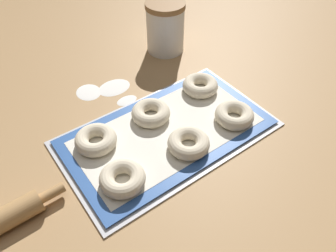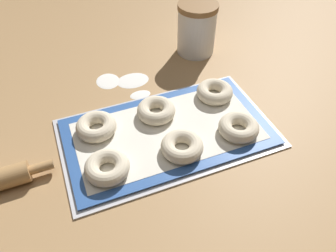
{
  "view_description": "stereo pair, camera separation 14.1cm",
  "coord_description": "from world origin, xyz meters",
  "px_view_note": "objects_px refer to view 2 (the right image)",
  "views": [
    {
      "loc": [
        -0.33,
        -0.46,
        0.58
      ],
      "look_at": [
        0.0,
        -0.02,
        0.03
      ],
      "focal_mm": 35.0,
      "sensor_mm": 36.0,
      "label": 1
    },
    {
      "loc": [
        -0.2,
        -0.53,
        0.58
      ],
      "look_at": [
        0.0,
        -0.02,
        0.03
      ],
      "focal_mm": 35.0,
      "sensor_mm": 36.0,
      "label": 2
    }
  ],
  "objects_px": {
    "bagel_front_center": "(182,146)",
    "flour_canister": "(197,29)",
    "baking_tray": "(168,133)",
    "bagel_front_left": "(107,167)",
    "bagel_front_right": "(239,127)",
    "bagel_back_right": "(215,92)",
    "bagel_back_left": "(96,126)",
    "bagel_back_center": "(156,110)"
  },
  "relations": [
    {
      "from": "bagel_front_center",
      "to": "bagel_back_center",
      "type": "relative_size",
      "value": 1.0
    },
    {
      "from": "bagel_front_center",
      "to": "flour_canister",
      "type": "height_order",
      "value": "flour_canister"
    },
    {
      "from": "bagel_front_right",
      "to": "bagel_back_right",
      "type": "relative_size",
      "value": 1.0
    },
    {
      "from": "bagel_back_center",
      "to": "flour_canister",
      "type": "height_order",
      "value": "flour_canister"
    },
    {
      "from": "baking_tray",
      "to": "bagel_back_left",
      "type": "height_order",
      "value": "bagel_back_left"
    },
    {
      "from": "bagel_back_left",
      "to": "bagel_front_center",
      "type": "bearing_deg",
      "value": -38.94
    },
    {
      "from": "bagel_front_left",
      "to": "bagel_front_right",
      "type": "distance_m",
      "value": 0.32
    },
    {
      "from": "bagel_front_center",
      "to": "bagel_back_left",
      "type": "bearing_deg",
      "value": 141.06
    },
    {
      "from": "bagel_front_left",
      "to": "bagel_back_left",
      "type": "relative_size",
      "value": 1.0
    },
    {
      "from": "bagel_back_center",
      "to": "flour_canister",
      "type": "bearing_deg",
      "value": 47.87
    },
    {
      "from": "bagel_back_left",
      "to": "bagel_front_left",
      "type": "bearing_deg",
      "value": -92.62
    },
    {
      "from": "bagel_back_center",
      "to": "bagel_back_right",
      "type": "bearing_deg",
      "value": 3.84
    },
    {
      "from": "bagel_front_center",
      "to": "bagel_back_right",
      "type": "distance_m",
      "value": 0.22
    },
    {
      "from": "bagel_back_center",
      "to": "flour_canister",
      "type": "distance_m",
      "value": 0.34
    },
    {
      "from": "flour_canister",
      "to": "bagel_back_left",
      "type": "bearing_deg",
      "value": -146.51
    },
    {
      "from": "bagel_front_right",
      "to": "bagel_back_right",
      "type": "distance_m",
      "value": 0.14
    },
    {
      "from": "bagel_front_center",
      "to": "flour_canister",
      "type": "relative_size",
      "value": 0.61
    },
    {
      "from": "bagel_front_left",
      "to": "bagel_front_center",
      "type": "height_order",
      "value": "same"
    },
    {
      "from": "bagel_front_right",
      "to": "bagel_back_right",
      "type": "height_order",
      "value": "same"
    },
    {
      "from": "baking_tray",
      "to": "bagel_front_right",
      "type": "height_order",
      "value": "bagel_front_right"
    },
    {
      "from": "bagel_front_right",
      "to": "flour_canister",
      "type": "xyz_separation_m",
      "value": [
        0.06,
        0.38,
        0.05
      ]
    },
    {
      "from": "baking_tray",
      "to": "bagel_front_center",
      "type": "xyz_separation_m",
      "value": [
        0.01,
        -0.07,
        0.02
      ]
    },
    {
      "from": "baking_tray",
      "to": "bagel_front_center",
      "type": "height_order",
      "value": "bagel_front_center"
    },
    {
      "from": "flour_canister",
      "to": "bagel_front_center",
      "type": "bearing_deg",
      "value": -119.07
    },
    {
      "from": "bagel_front_center",
      "to": "bagel_back_left",
      "type": "relative_size",
      "value": 1.0
    },
    {
      "from": "bagel_front_center",
      "to": "bagel_front_right",
      "type": "xyz_separation_m",
      "value": [
        0.15,
        0.01,
        0.0
      ]
    },
    {
      "from": "baking_tray",
      "to": "flour_canister",
      "type": "distance_m",
      "value": 0.39
    },
    {
      "from": "baking_tray",
      "to": "bagel_front_left",
      "type": "bearing_deg",
      "value": -157.96
    },
    {
      "from": "bagel_back_left",
      "to": "flour_canister",
      "type": "distance_m",
      "value": 0.46
    },
    {
      "from": "bagel_back_right",
      "to": "bagel_front_left",
      "type": "bearing_deg",
      "value": -156.79
    },
    {
      "from": "bagel_back_center",
      "to": "bagel_back_right",
      "type": "relative_size",
      "value": 1.0
    },
    {
      "from": "bagel_front_left",
      "to": "bagel_back_left",
      "type": "distance_m",
      "value": 0.13
    },
    {
      "from": "baking_tray",
      "to": "bagel_back_center",
      "type": "height_order",
      "value": "bagel_back_center"
    },
    {
      "from": "bagel_back_center",
      "to": "flour_canister",
      "type": "relative_size",
      "value": 0.61
    },
    {
      "from": "bagel_front_center",
      "to": "bagel_front_right",
      "type": "distance_m",
      "value": 0.15
    },
    {
      "from": "bagel_front_right",
      "to": "bagel_back_center",
      "type": "bearing_deg",
      "value": 141.51
    },
    {
      "from": "baking_tray",
      "to": "bagel_back_right",
      "type": "height_order",
      "value": "bagel_back_right"
    },
    {
      "from": "bagel_back_left",
      "to": "bagel_back_right",
      "type": "xyz_separation_m",
      "value": [
        0.33,
        0.01,
        0.0
      ]
    },
    {
      "from": "bagel_front_right",
      "to": "bagel_back_center",
      "type": "distance_m",
      "value": 0.21
    },
    {
      "from": "bagel_front_left",
      "to": "bagel_back_right",
      "type": "relative_size",
      "value": 1.0
    },
    {
      "from": "bagel_back_left",
      "to": "flour_canister",
      "type": "relative_size",
      "value": 0.61
    },
    {
      "from": "bagel_front_left",
      "to": "bagel_back_right",
      "type": "distance_m",
      "value": 0.36
    }
  ]
}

